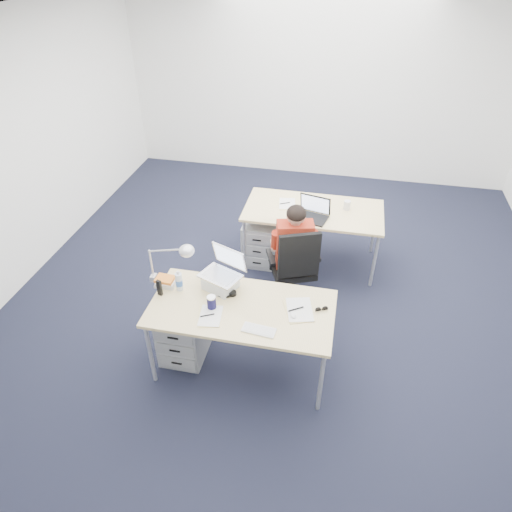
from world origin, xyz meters
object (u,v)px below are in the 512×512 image
at_px(wireless_keyboard, 259,330).
at_px(silver_laptop, 220,272).
at_px(desk_near, 242,311).
at_px(cordless_phone, 159,288).
at_px(desk_far, 313,213).
at_px(far_cup, 347,205).
at_px(headphones, 225,291).
at_px(book_stack, 165,282).
at_px(desk_lamp, 165,262).
at_px(dark_laptop, 312,209).
at_px(can_koozie, 212,302).
at_px(bear_figurine, 214,278).
at_px(computer_mouse, 293,315).
at_px(seated_person, 292,249).
at_px(office_chair, 292,282).
at_px(drawer_pedestal_far, 261,240).
at_px(water_bottle, 179,281).
at_px(sunglasses, 321,309).
at_px(drawer_pedestal_near, 185,331).

bearing_deg(wireless_keyboard, silver_laptop, 140.19).
distance_m(desk_near, cordless_phone, 0.76).
height_order(desk_far, far_cup, far_cup).
xyz_separation_m(headphones, book_stack, (-0.56, -0.01, 0.02)).
xyz_separation_m(cordless_phone, far_cup, (1.55, 1.88, -0.02)).
bearing_deg(desk_lamp, dark_laptop, 45.84).
distance_m(silver_laptop, headphones, 0.19).
relative_size(wireless_keyboard, can_koozie, 2.15).
bearing_deg(desk_lamp, bear_figurine, 4.67).
bearing_deg(computer_mouse, bear_figurine, 137.53).
bearing_deg(bear_figurine, wireless_keyboard, -56.63).
relative_size(seated_person, headphones, 5.39).
bearing_deg(desk_far, far_cup, 12.56).
bearing_deg(computer_mouse, office_chair, 75.05).
relative_size(cordless_phone, far_cup, 1.44).
relative_size(office_chair, drawer_pedestal_far, 1.86).
bearing_deg(office_chair, bear_figurine, -154.29).
bearing_deg(water_bottle, bear_figurine, 27.43).
bearing_deg(sunglasses, wireless_keyboard, -168.25).
xyz_separation_m(seated_person, water_bottle, (-0.89, -1.02, 0.23)).
bearing_deg(book_stack, desk_lamp, 90.00).
distance_m(cordless_phone, sunglasses, 1.43).
relative_size(drawer_pedestal_near, water_bottle, 2.68).
bearing_deg(office_chair, water_bottle, -159.29).
relative_size(desk_near, drawer_pedestal_near, 2.91).
xyz_separation_m(wireless_keyboard, bear_figurine, (-0.52, 0.51, 0.06)).
xyz_separation_m(seated_person, drawer_pedestal_near, (-0.86, -1.10, -0.33)).
distance_m(desk_far, drawer_pedestal_near, 2.07).
height_order(office_chair, can_koozie, office_chair).
xyz_separation_m(desk_near, water_bottle, (-0.60, 0.12, 0.15)).
distance_m(silver_laptop, water_bottle, 0.38).
bearing_deg(desk_far, wireless_keyboard, -96.35).
distance_m(desk_near, seated_person, 1.17).
height_order(desk_far, headphones, headphones).
bearing_deg(sunglasses, desk_lamp, 151.89).
distance_m(drawer_pedestal_far, far_cup, 1.11).
relative_size(computer_mouse, water_bottle, 0.42).
height_order(headphones, water_bottle, water_bottle).
bearing_deg(bear_figurine, cordless_phone, -162.17).
height_order(desk_near, dark_laptop, dark_laptop).
height_order(silver_laptop, headphones, silver_laptop).
bearing_deg(wireless_keyboard, can_koozie, 164.02).
distance_m(office_chair, far_cup, 1.15).
height_order(wireless_keyboard, cordless_phone, cordless_phone).
relative_size(seated_person, book_stack, 6.73).
relative_size(computer_mouse, dark_laptop, 0.24).
xyz_separation_m(water_bottle, desk_lamp, (-0.15, 0.08, 0.13)).
height_order(water_bottle, dark_laptop, dark_laptop).
relative_size(headphones, dark_laptop, 0.63).
bearing_deg(water_bottle, cordless_phone, -144.47).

